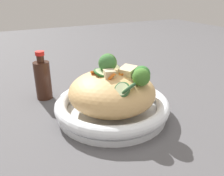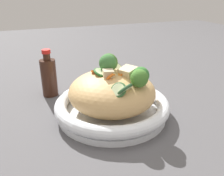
{
  "view_description": "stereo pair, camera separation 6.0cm",
  "coord_description": "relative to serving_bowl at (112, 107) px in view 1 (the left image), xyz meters",
  "views": [
    {
      "loc": [
        0.49,
        -0.25,
        0.32
      ],
      "look_at": [
        0.0,
        0.0,
        0.08
      ],
      "focal_mm": 37.84,
      "sensor_mm": 36.0,
      "label": 1
    },
    {
      "loc": [
        0.52,
        -0.19,
        0.32
      ],
      "look_at": [
        0.0,
        0.0,
        0.08
      ],
      "focal_mm": 37.84,
      "sensor_mm": 36.0,
      "label": 2
    }
  ],
  "objects": [
    {
      "name": "ground_plane",
      "position": [
        0.0,
        0.0,
        -0.02
      ],
      "size": [
        3.0,
        3.0,
        0.0
      ],
      "primitive_type": "plane",
      "color": "#504E51"
    },
    {
      "name": "serving_bowl",
      "position": [
        0.0,
        0.0,
        0.0
      ],
      "size": [
        0.3,
        0.3,
        0.05
      ],
      "color": "white",
      "rests_on": "ground_plane"
    },
    {
      "name": "noodle_heap",
      "position": [
        0.0,
        0.0,
        0.04
      ],
      "size": [
        0.22,
        0.22,
        0.1
      ],
      "color": "tan",
      "rests_on": "serving_bowl"
    },
    {
      "name": "broccoli_florets",
      "position": [
        0.02,
        0.02,
        0.11
      ],
      "size": [
        0.15,
        0.11,
        0.07
      ],
      "color": "#91B975",
      "rests_on": "serving_bowl"
    },
    {
      "name": "carrot_coins",
      "position": [
        0.01,
        0.02,
        0.09
      ],
      "size": [
        0.08,
        0.16,
        0.04
      ],
      "color": "orange",
      "rests_on": "serving_bowl"
    },
    {
      "name": "zucchini_slices",
      "position": [
        0.03,
        -0.0,
        0.09
      ],
      "size": [
        0.17,
        0.11,
        0.04
      ],
      "color": "beige",
      "rests_on": "serving_bowl"
    },
    {
      "name": "chicken_chunks",
      "position": [
        0.02,
        0.03,
        0.1
      ],
      "size": [
        0.06,
        0.11,
        0.04
      ],
      "color": "beige",
      "rests_on": "serving_bowl"
    },
    {
      "name": "soy_sauce_bottle",
      "position": [
        -0.19,
        -0.14,
        0.04
      ],
      "size": [
        0.05,
        0.05,
        0.15
      ],
      "color": "#381E14",
      "rests_on": "ground_plane"
    }
  ]
}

